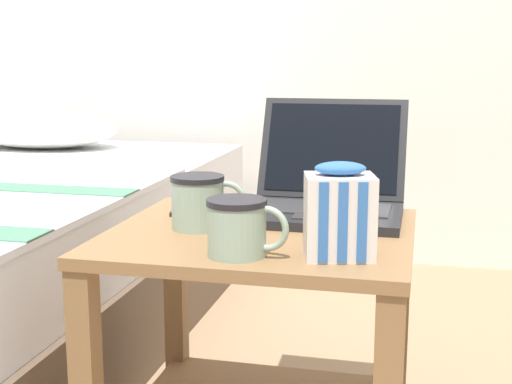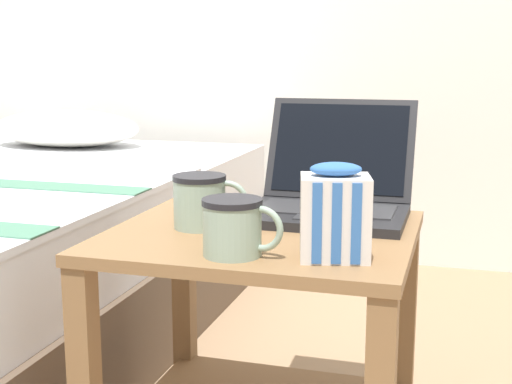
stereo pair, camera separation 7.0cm
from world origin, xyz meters
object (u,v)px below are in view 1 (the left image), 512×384
Objects in this scene: mug_front_right at (199,199)px; cell_phone at (193,207)px; laptop at (325,191)px; snack_bag at (339,213)px; mug_front_left at (237,224)px.

mug_front_right is 0.18m from cell_phone.
laptop reaches higher than mug_front_right.
snack_bag is 0.45m from cell_phone.
mug_front_left is 0.97× the size of mug_front_right.
mug_front_left is at bearing -105.45° from laptop.
mug_front_left is 0.17m from snack_bag.
snack_bag is at bearing 10.71° from mug_front_left.
mug_front_left is at bearing -60.46° from cell_phone.
cell_phone is at bearing -174.94° from laptop.
mug_front_left is 0.89× the size of snack_bag.
laptop is 0.36m from mug_front_left.
laptop is at bearing 5.06° from cell_phone.
snack_bag is at bearing -78.09° from laptop.
laptop is at bearing 74.55° from mug_front_left.
snack_bag is (0.07, -0.31, 0.03)m from laptop.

